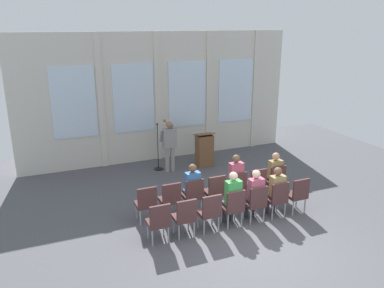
{
  "coord_description": "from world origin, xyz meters",
  "views": [
    {
      "loc": [
        -4.01,
        -6.18,
        4.59
      ],
      "look_at": [
        -0.05,
        3.32,
        1.35
      ],
      "focal_mm": 36.28,
      "sensor_mm": 36.0,
      "label": 1
    }
  ],
  "objects": [
    {
      "name": "ground_plane",
      "position": [
        0.0,
        0.0,
        0.0
      ],
      "size": [
        16.16,
        16.16,
        0.0
      ],
      "primitive_type": "plane",
      "color": "#4C4C51"
    },
    {
      "name": "audience_r0_c4",
      "position": [
        0.6,
        2.0,
        0.76
      ],
      "size": [
        0.36,
        0.39,
        1.38
      ],
      "color": "#2D2D33",
      "rests_on": "ground"
    },
    {
      "name": "audience_r0_c6",
      "position": [
        1.81,
        2.0,
        0.71
      ],
      "size": [
        0.36,
        0.39,
        1.27
      ],
      "color": "#2D2D33",
      "rests_on": "ground"
    },
    {
      "name": "lectern",
      "position": [
        1.06,
        4.92,
        0.55
      ],
      "size": [
        0.6,
        0.48,
        1.16
      ],
      "color": "brown",
      "rests_on": "ground"
    },
    {
      "name": "chair_r1_c6",
      "position": [
        1.81,
        0.95,
        0.53
      ],
      "size": [
        0.46,
        0.44,
        0.94
      ],
      "color": "#99999E",
      "rests_on": "ground"
    },
    {
      "name": "chair_r0_c0",
      "position": [
        -1.81,
        1.92,
        0.53
      ],
      "size": [
        0.46,
        0.44,
        0.94
      ],
      "color": "#99999E",
      "rests_on": "ground"
    },
    {
      "name": "chair_r0_c6",
      "position": [
        1.81,
        1.92,
        0.53
      ],
      "size": [
        0.46,
        0.44,
        0.94
      ],
      "color": "#99999E",
      "rests_on": "ground"
    },
    {
      "name": "mic_stand",
      "position": [
        -0.47,
        5.17,
        0.34
      ],
      "size": [
        0.28,
        0.28,
        1.55
      ],
      "color": "black",
      "rests_on": "ground"
    },
    {
      "name": "speaker",
      "position": [
        -0.17,
        4.9,
        0.96
      ],
      "size": [
        0.52,
        0.69,
        1.65
      ],
      "color": "gray",
      "rests_on": "ground"
    },
    {
      "name": "audience_r1_c3",
      "position": [
        0.0,
        1.03,
        0.75
      ],
      "size": [
        0.36,
        0.39,
        1.35
      ],
      "color": "#2D2D33",
      "rests_on": "ground"
    },
    {
      "name": "chair_r1_c4",
      "position": [
        0.6,
        0.95,
        0.53
      ],
      "size": [
        0.46,
        0.44,
        0.94
      ],
      "color": "#99999E",
      "rests_on": "ground"
    },
    {
      "name": "chair_r1_c2",
      "position": [
        -0.6,
        0.95,
        0.53
      ],
      "size": [
        0.46,
        0.44,
        0.94
      ],
      "color": "#99999E",
      "rests_on": "ground"
    },
    {
      "name": "chair_r1_c0",
      "position": [
        -1.81,
        0.95,
        0.53
      ],
      "size": [
        0.46,
        0.44,
        0.94
      ],
      "color": "#99999E",
      "rests_on": "ground"
    },
    {
      "name": "chair_r0_c1",
      "position": [
        -1.21,
        1.92,
        0.53
      ],
      "size": [
        0.46,
        0.44,
        0.94
      ],
      "color": "#99999E",
      "rests_on": "ground"
    },
    {
      "name": "chair_r1_c3",
      "position": [
        0.0,
        0.95,
        0.53
      ],
      "size": [
        0.46,
        0.44,
        0.94
      ],
      "color": "#99999E",
      "rests_on": "ground"
    },
    {
      "name": "chair_r0_c2",
      "position": [
        -0.6,
        1.92,
        0.53
      ],
      "size": [
        0.46,
        0.44,
        0.94
      ],
      "color": "#99999E",
      "rests_on": "ground"
    },
    {
      "name": "chair_r0_c3",
      "position": [
        0.0,
        1.92,
        0.53
      ],
      "size": [
        0.46,
        0.44,
        0.94
      ],
      "color": "#99999E",
      "rests_on": "ground"
    },
    {
      "name": "chair_r1_c5",
      "position": [
        1.21,
        0.95,
        0.53
      ],
      "size": [
        0.46,
        0.44,
        0.94
      ],
      "color": "#99999E",
      "rests_on": "ground"
    },
    {
      "name": "rear_partition",
      "position": [
        0.05,
        6.21,
        2.17
      ],
      "size": [
        9.47,
        0.14,
        4.32
      ],
      "color": "beige",
      "rests_on": "ground"
    },
    {
      "name": "audience_r0_c2",
      "position": [
        -0.6,
        2.0,
        0.72
      ],
      "size": [
        0.36,
        0.39,
        1.3
      ],
      "color": "#2D2D33",
      "rests_on": "ground"
    },
    {
      "name": "chair_r0_c5",
      "position": [
        1.21,
        1.92,
        0.53
      ],
      "size": [
        0.46,
        0.44,
        0.94
      ],
      "color": "#99999E",
      "rests_on": "ground"
    },
    {
      "name": "chair_r1_c1",
      "position": [
        -1.21,
        0.95,
        0.53
      ],
      "size": [
        0.46,
        0.44,
        0.94
      ],
      "color": "#99999E",
      "rests_on": "ground"
    },
    {
      "name": "audience_r1_c5",
      "position": [
        1.21,
        1.03,
        0.72
      ],
      "size": [
        0.36,
        0.39,
        1.29
      ],
      "color": "#2D2D33",
      "rests_on": "ground"
    },
    {
      "name": "chair_r0_c4",
      "position": [
        0.6,
        1.92,
        0.53
      ],
      "size": [
        0.46,
        0.44,
        0.94
      ],
      "color": "#99999E",
      "rests_on": "ground"
    },
    {
      "name": "audience_r1_c4",
      "position": [
        0.6,
        1.03,
        0.73
      ],
      "size": [
        0.36,
        0.39,
        1.31
      ],
      "color": "#2D2D33",
      "rests_on": "ground"
    }
  ]
}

